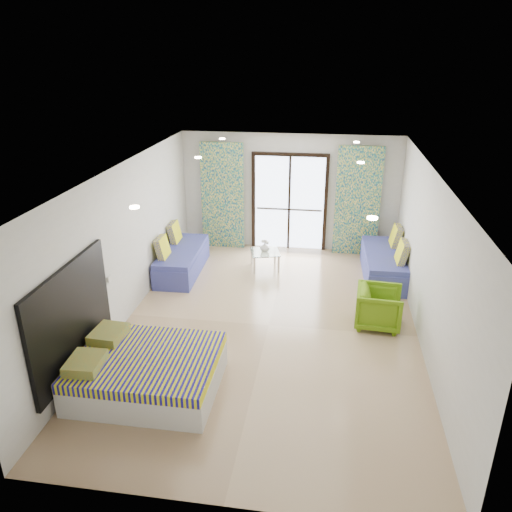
# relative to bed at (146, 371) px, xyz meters

# --- Properties ---
(floor) EXTENTS (5.00, 7.50, 0.01)m
(floor) POSITION_rel_bed_xyz_m (1.48, 1.98, -0.28)
(floor) COLOR #A0815F
(floor) RESTS_ON ground
(ceiling) EXTENTS (5.00, 7.50, 0.01)m
(ceiling) POSITION_rel_bed_xyz_m (1.48, 1.98, 2.42)
(ceiling) COLOR silver
(ceiling) RESTS_ON ground
(wall_back) EXTENTS (5.00, 0.01, 2.70)m
(wall_back) POSITION_rel_bed_xyz_m (1.48, 5.73, 1.07)
(wall_back) COLOR silver
(wall_back) RESTS_ON ground
(wall_front) EXTENTS (5.00, 0.01, 2.70)m
(wall_front) POSITION_rel_bed_xyz_m (1.48, -1.77, 1.07)
(wall_front) COLOR silver
(wall_front) RESTS_ON ground
(wall_left) EXTENTS (0.01, 7.50, 2.70)m
(wall_left) POSITION_rel_bed_xyz_m (-1.02, 1.98, 1.07)
(wall_left) COLOR silver
(wall_left) RESTS_ON ground
(wall_right) EXTENTS (0.01, 7.50, 2.70)m
(wall_right) POSITION_rel_bed_xyz_m (3.98, 1.98, 1.07)
(wall_right) COLOR silver
(wall_right) RESTS_ON ground
(balcony_door) EXTENTS (1.76, 0.08, 2.28)m
(balcony_door) POSITION_rel_bed_xyz_m (1.48, 5.70, 0.98)
(balcony_door) COLOR black
(balcony_door) RESTS_ON floor
(balcony_rail) EXTENTS (1.52, 0.03, 0.04)m
(balcony_rail) POSITION_rel_bed_xyz_m (1.48, 5.71, 0.67)
(balcony_rail) COLOR #595451
(balcony_rail) RESTS_ON balcony_door
(curtain_left) EXTENTS (1.00, 0.10, 2.50)m
(curtain_left) POSITION_rel_bed_xyz_m (-0.07, 5.55, 0.97)
(curtain_left) COLOR beige
(curtain_left) RESTS_ON floor
(curtain_right) EXTENTS (1.00, 0.10, 2.50)m
(curtain_right) POSITION_rel_bed_xyz_m (3.03, 5.55, 0.97)
(curtain_right) COLOR beige
(curtain_right) RESTS_ON floor
(downlight_a) EXTENTS (0.12, 0.12, 0.02)m
(downlight_a) POSITION_rel_bed_xyz_m (0.08, -0.02, 2.39)
(downlight_a) COLOR #FFE0B2
(downlight_a) RESTS_ON ceiling
(downlight_b) EXTENTS (0.12, 0.12, 0.02)m
(downlight_b) POSITION_rel_bed_xyz_m (2.88, -0.02, 2.39)
(downlight_b) COLOR #FFE0B2
(downlight_b) RESTS_ON ceiling
(downlight_c) EXTENTS (0.12, 0.12, 0.02)m
(downlight_c) POSITION_rel_bed_xyz_m (0.08, 2.98, 2.39)
(downlight_c) COLOR #FFE0B2
(downlight_c) RESTS_ON ceiling
(downlight_d) EXTENTS (0.12, 0.12, 0.02)m
(downlight_d) POSITION_rel_bed_xyz_m (2.88, 2.98, 2.39)
(downlight_d) COLOR #FFE0B2
(downlight_d) RESTS_ON ceiling
(downlight_e) EXTENTS (0.12, 0.12, 0.02)m
(downlight_e) POSITION_rel_bed_xyz_m (0.08, 4.98, 2.39)
(downlight_e) COLOR #FFE0B2
(downlight_e) RESTS_ON ceiling
(downlight_f) EXTENTS (0.12, 0.12, 0.02)m
(downlight_f) POSITION_rel_bed_xyz_m (2.88, 4.98, 2.39)
(downlight_f) COLOR #FFE0B2
(downlight_f) RESTS_ON ceiling
(headboard) EXTENTS (0.06, 2.10, 1.50)m
(headboard) POSITION_rel_bed_xyz_m (-0.98, 0.00, 0.77)
(headboard) COLOR black
(headboard) RESTS_ON floor
(switch_plate) EXTENTS (0.02, 0.10, 0.10)m
(switch_plate) POSITION_rel_bed_xyz_m (-0.99, 1.25, 0.77)
(switch_plate) COLOR silver
(switch_plate) RESTS_ON wall_left
(bed) EXTENTS (1.94, 1.58, 0.67)m
(bed) POSITION_rel_bed_xyz_m (0.00, 0.00, 0.00)
(bed) COLOR silver
(bed) RESTS_ON floor
(daybed_left) EXTENTS (0.81, 1.96, 0.96)m
(daybed_left) POSITION_rel_bed_xyz_m (-0.64, 3.91, 0.02)
(daybed_left) COLOR #3D4393
(daybed_left) RESTS_ON floor
(daybed_right) EXTENTS (0.82, 2.00, 0.98)m
(daybed_right) POSITION_rel_bed_xyz_m (3.59, 4.31, 0.03)
(daybed_right) COLOR #3D4393
(daybed_right) RESTS_ON floor
(coffee_table) EXTENTS (0.73, 0.73, 0.69)m
(coffee_table) POSITION_rel_bed_xyz_m (1.09, 4.37, 0.07)
(coffee_table) COLOR silver
(coffee_table) RESTS_ON floor
(vase) EXTENTS (0.26, 0.27, 0.20)m
(vase) POSITION_rel_bed_xyz_m (1.08, 4.37, 0.22)
(vase) COLOR white
(vase) RESTS_ON coffee_table
(armchair) EXTENTS (0.75, 0.80, 0.77)m
(armchair) POSITION_rel_bed_xyz_m (3.33, 2.26, 0.10)
(armchair) COLOR #609012
(armchair) RESTS_ON floor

